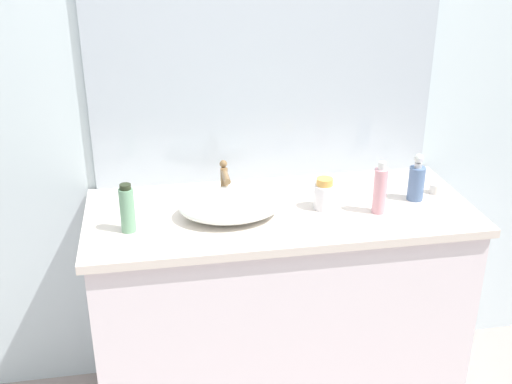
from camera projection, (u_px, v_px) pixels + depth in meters
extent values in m
cube|color=silver|center=(249.00, 73.00, 2.38)|extent=(6.00, 0.06, 2.60)
cube|color=white|center=(279.00, 314.00, 2.44)|extent=(1.34, 0.55, 0.85)
cube|color=beige|center=(280.00, 212.00, 2.26)|extent=(1.38, 0.59, 0.03)
cube|color=#B2BCC6|center=(266.00, 23.00, 2.28)|extent=(1.32, 0.01, 1.21)
ellipsoid|color=white|center=(230.00, 205.00, 2.18)|extent=(0.36, 0.27, 0.09)
cylinder|color=brown|center=(224.00, 183.00, 2.32)|extent=(0.03, 0.03, 0.12)
cylinder|color=brown|center=(226.00, 177.00, 2.26)|extent=(0.02, 0.10, 0.02)
sphere|color=brown|center=(223.00, 164.00, 2.31)|extent=(0.03, 0.03, 0.03)
cylinder|color=slate|center=(416.00, 184.00, 2.30)|extent=(0.06, 0.06, 0.13)
cylinder|color=silver|center=(418.00, 165.00, 2.28)|extent=(0.03, 0.03, 0.02)
sphere|color=silver|center=(419.00, 158.00, 2.26)|extent=(0.03, 0.03, 0.03)
cylinder|color=silver|center=(420.00, 160.00, 2.25)|extent=(0.02, 0.02, 0.02)
cylinder|color=silver|center=(324.00, 197.00, 2.24)|extent=(0.08, 0.08, 0.09)
cylinder|color=#E2A34C|center=(325.00, 182.00, 2.22)|extent=(0.06, 0.06, 0.03)
cylinder|color=pink|center=(380.00, 191.00, 2.20)|extent=(0.05, 0.05, 0.16)
cylinder|color=silver|center=(382.00, 166.00, 2.16)|extent=(0.03, 0.03, 0.03)
cylinder|color=#6EA07B|center=(127.00, 210.00, 2.07)|extent=(0.05, 0.05, 0.15)
cylinder|color=#252D1A|center=(125.00, 187.00, 2.03)|extent=(0.04, 0.04, 0.02)
cylinder|color=silver|center=(435.00, 188.00, 2.38)|extent=(0.05, 0.05, 0.04)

